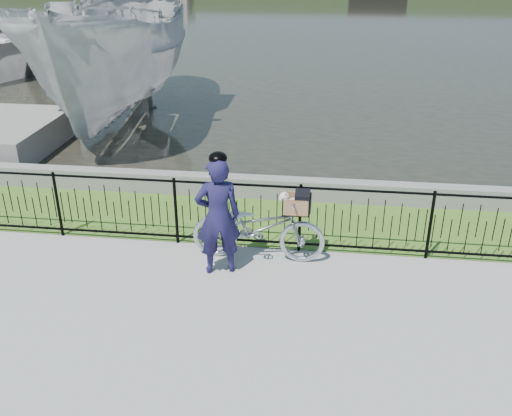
# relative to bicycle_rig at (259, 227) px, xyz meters

# --- Properties ---
(ground) EXTENTS (120.00, 120.00, 0.00)m
(ground) POSITION_rel_bicycle_rig_xyz_m (-0.39, -1.27, -0.55)
(ground) COLOR gray
(ground) RESTS_ON ground
(grass_strip) EXTENTS (60.00, 2.00, 0.01)m
(grass_strip) POSITION_rel_bicycle_rig_xyz_m (-0.39, 1.33, -0.54)
(grass_strip) COLOR #456D22
(grass_strip) RESTS_ON ground
(water) EXTENTS (120.00, 120.00, 0.00)m
(water) POSITION_rel_bicycle_rig_xyz_m (-0.39, 31.73, -0.55)
(water) COLOR black
(water) RESTS_ON ground
(quay_wall) EXTENTS (60.00, 0.30, 0.40)m
(quay_wall) POSITION_rel_bicycle_rig_xyz_m (-0.39, 2.33, -0.35)
(quay_wall) COLOR slate
(quay_wall) RESTS_ON ground
(fence) EXTENTS (14.00, 0.06, 1.15)m
(fence) POSITION_rel_bicycle_rig_xyz_m (-0.39, 0.33, 0.03)
(fence) COLOR black
(fence) RESTS_ON ground
(bicycle_rig) EXTENTS (2.05, 0.72, 1.19)m
(bicycle_rig) POSITION_rel_bicycle_rig_xyz_m (0.00, 0.00, 0.00)
(bicycle_rig) COLOR #B4B8C1
(bicycle_rig) RESTS_ON ground
(cyclist) EXTENTS (0.76, 0.61, 1.89)m
(cyclist) POSITION_rel_bicycle_rig_xyz_m (-0.55, -0.44, 0.38)
(cyclist) COLOR #1A163F
(cyclist) RESTS_ON ground
(boat_near) EXTENTS (4.26, 9.41, 5.33)m
(boat_near) POSITION_rel_bicycle_rig_xyz_m (-4.53, 6.67, 1.35)
(boat_near) COLOR #B8B8B8
(boat_near) RESTS_ON water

